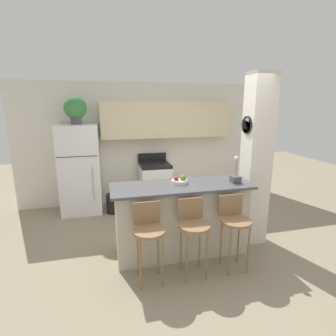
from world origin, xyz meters
TOP-DOWN VIEW (x-y plane):
  - ground_plane at (0.00, 0.00)m, footprint 14.00×14.00m
  - wall_back at (0.12, 2.21)m, footprint 5.60×0.38m
  - pillar_right at (1.17, 0.08)m, footprint 0.38×0.32m
  - counter_bar at (0.00, 0.00)m, footprint 1.94×0.68m
  - refrigerator at (-1.50, 1.91)m, footprint 0.76×0.66m
  - stove_range at (-0.01, 1.92)m, footprint 0.62×0.66m
  - bar_stool_left at (-0.55, -0.52)m, footprint 0.39×0.39m
  - bar_stool_mid at (0.00, -0.52)m, footprint 0.39×0.39m
  - bar_stool_right at (0.55, -0.52)m, footprint 0.39×0.39m
  - potted_plant_on_fridge at (-1.50, 1.91)m, footprint 0.41×0.41m
  - orchid_vase at (0.77, -0.08)m, footprint 0.12×0.12m
  - fruit_bowl at (-0.01, 0.06)m, footprint 0.22×0.22m
  - trash_bin at (-0.90, 1.69)m, footprint 0.28×0.28m

SIDE VIEW (x-z plane):
  - ground_plane at x=0.00m, z-range 0.00..0.00m
  - trash_bin at x=-0.90m, z-range 0.00..0.38m
  - stove_range at x=-0.01m, z-range -0.07..1.00m
  - counter_bar at x=0.00m, z-range 0.00..1.03m
  - bar_stool_left at x=-0.55m, z-range 0.17..1.14m
  - bar_stool_mid at x=0.00m, z-range 0.17..1.14m
  - bar_stool_right at x=0.55m, z-range 0.17..1.14m
  - refrigerator at x=-1.50m, z-range 0.00..1.74m
  - fruit_bowl at x=-0.01m, z-range 1.00..1.12m
  - orchid_vase at x=0.77m, z-range 0.94..1.32m
  - pillar_right at x=1.17m, z-range 0.00..2.55m
  - wall_back at x=0.12m, z-range 0.22..2.77m
  - potted_plant_on_fridge at x=-1.50m, z-range 1.77..2.28m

